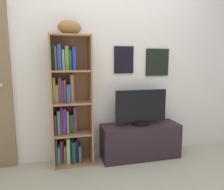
{
  "coord_description": "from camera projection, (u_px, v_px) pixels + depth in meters",
  "views": [
    {
      "loc": [
        -0.62,
        -1.64,
        1.26
      ],
      "look_at": [
        0.02,
        0.85,
        0.85
      ],
      "focal_mm": 35.36,
      "sensor_mm": 36.0,
      "label": 1
    }
  ],
  "objects": [
    {
      "name": "back_wall",
      "position": [
        105.0,
        58.0,
        2.8
      ],
      "size": [
        4.8,
        0.08,
        2.58
      ],
      "color": "silver",
      "rests_on": "ground"
    },
    {
      "name": "bookshelf",
      "position": [
        68.0,
        105.0,
        2.64
      ],
      "size": [
        0.47,
        0.28,
        1.55
      ],
      "color": "#9C6C44",
      "rests_on": "ground"
    },
    {
      "name": "football",
      "position": [
        70.0,
        27.0,
        2.48
      ],
      "size": [
        0.31,
        0.24,
        0.16
      ],
      "primitive_type": "ellipsoid",
      "rotation": [
        0.0,
        0.0,
        0.32
      ],
      "color": "brown",
      "rests_on": "bookshelf"
    },
    {
      "name": "tv_stand",
      "position": [
        140.0,
        141.0,
        2.87
      ],
      "size": [
        1.01,
        0.35,
        0.44
      ],
      "color": "#2B1D25",
      "rests_on": "ground"
    },
    {
      "name": "television",
      "position": [
        141.0,
        108.0,
        2.8
      ],
      "size": [
        0.66,
        0.22,
        0.45
      ],
      "color": "black",
      "rests_on": "tv_stand"
    }
  ]
}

